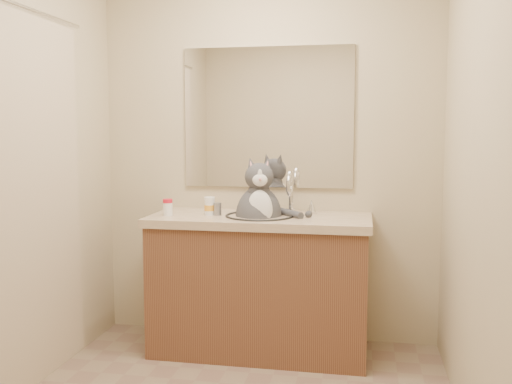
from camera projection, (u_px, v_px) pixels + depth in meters
room at (221, 169)px, 2.49m from camera, size 2.22×2.52×2.42m
vanity at (260, 281)px, 3.51m from camera, size 1.34×0.59×1.12m
mirror at (268, 118)px, 3.67m from camera, size 1.10×0.02×0.90m
shower_curtain at (19, 199)px, 2.80m from camera, size 0.02×1.30×1.93m
cat at (259, 212)px, 3.47m from camera, size 0.46×0.37×0.57m
pill_bottle_redcap at (168, 207)px, 3.47m from camera, size 0.07×0.07×0.10m
pill_bottle_orange at (210, 206)px, 3.50m from camera, size 0.08×0.08×0.11m
grey_canister at (217, 209)px, 3.49m from camera, size 0.06×0.06×0.08m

